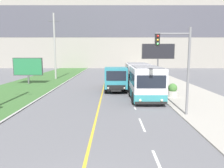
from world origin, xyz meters
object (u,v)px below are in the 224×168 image
at_px(planter_round_third, 156,80).
at_px(billboard_small, 27,67).
at_px(car_distant, 129,74).
at_px(traffic_light_mast, 178,60).
at_px(city_bus, 140,79).
at_px(planter_round_near, 171,91).
at_px(planter_round_second, 161,85).
at_px(billboard_large, 157,52).
at_px(dump_truck, 115,79).
at_px(utility_pole_far, 54,46).
at_px(planter_round_far, 148,77).

bearing_deg(planter_round_third, billboard_small, 176.23).
relative_size(car_distant, traffic_light_mast, 0.75).
bearing_deg(traffic_light_mast, city_bus, 99.67).
xyz_separation_m(billboard_small, planter_round_near, (16.91, -9.11, -1.66)).
xyz_separation_m(traffic_light_mast, planter_round_second, (1.33, 10.03, -3.05)).
relative_size(billboard_large, planter_round_third, 4.56).
relative_size(traffic_light_mast, billboard_small, 1.46).
bearing_deg(billboard_large, city_bus, -107.86).
distance_m(car_distant, planter_round_third, 8.59).
bearing_deg(dump_truck, planter_round_second, 7.13).
bearing_deg(planter_round_second, billboard_small, 163.11).
bearing_deg(car_distant, planter_round_third, -71.02).
bearing_deg(planter_round_third, car_distant, 108.98).
xyz_separation_m(car_distant, utility_pole_far, (-12.09, -1.12, 4.53)).
bearing_deg(traffic_light_mast, dump_truck, 112.33).
bearing_deg(city_bus, planter_round_third, 65.49).
bearing_deg(planter_round_far, utility_pole_far, 168.38).
bearing_deg(planter_round_near, traffic_light_mast, -102.95).
relative_size(city_bus, utility_pole_far, 1.11).
bearing_deg(city_bus, car_distant, 89.77).
bearing_deg(traffic_light_mast, billboard_large, 81.48).
xyz_separation_m(utility_pole_far, planter_round_third, (14.89, -7.00, -4.59)).
bearing_deg(planter_round_far, city_bus, -104.21).
bearing_deg(dump_truck, billboard_large, 60.75).
bearing_deg(car_distant, dump_truck, -101.45).
distance_m(dump_truck, billboard_small, 13.05).
bearing_deg(planter_round_second, planter_round_near, -89.19).
distance_m(car_distant, traffic_light_mast, 22.38).
height_order(dump_truck, billboard_small, billboard_small).
xyz_separation_m(dump_truck, billboard_large, (7.18, 12.82, 2.92)).
height_order(utility_pole_far, planter_round_second, utility_pole_far).
distance_m(traffic_light_mast, planter_round_far, 18.31).
height_order(city_bus, dump_truck, city_bus).
bearing_deg(planter_round_third, city_bus, -114.51).
relative_size(city_bus, billboard_large, 2.02).
xyz_separation_m(city_bus, planter_round_second, (2.65, 2.26, -0.92)).
bearing_deg(dump_truck, utility_pole_far, 129.23).
relative_size(planter_round_near, planter_round_far, 0.98).
distance_m(billboard_large, planter_round_near, 16.68).
bearing_deg(planter_round_third, utility_pole_far, 154.81).
xyz_separation_m(car_distant, planter_round_far, (2.54, -4.13, -0.05)).
bearing_deg(city_bus, planter_round_second, 40.43).
relative_size(car_distant, planter_round_far, 3.38).
distance_m(utility_pole_far, planter_round_near, 21.52).
xyz_separation_m(car_distant, traffic_light_mast, (1.27, -22.15, 2.97)).
height_order(billboard_small, planter_round_third, billboard_small).
bearing_deg(city_bus, planter_round_far, 75.79).
relative_size(planter_round_third, planter_round_far, 0.98).
relative_size(traffic_light_mast, planter_round_far, 4.51).
bearing_deg(planter_round_second, car_distant, 102.10).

